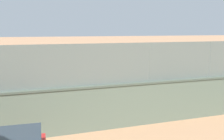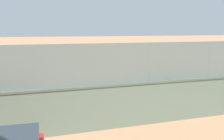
# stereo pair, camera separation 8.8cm
# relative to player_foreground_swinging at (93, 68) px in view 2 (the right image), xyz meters

# --- Properties ---
(ground_plane) EXTENTS (260.00, 260.00, 0.00)m
(ground_plane) POSITION_rel_player_foreground_swinging_xyz_m (-3.85, -3.32, -0.93)
(ground_plane) COLOR tan
(perimeter_wall) EXTENTS (24.88, 0.49, 1.82)m
(perimeter_wall) POSITION_rel_player_foreground_swinging_xyz_m (-2.71, 10.26, -0.02)
(perimeter_wall) COLOR slate
(perimeter_wall) RESTS_ON ground_plane
(fence_panel_on_wall) EXTENTS (24.45, 0.15, 1.62)m
(fence_panel_on_wall) POSITION_rel_player_foreground_swinging_xyz_m (-2.71, 10.26, 1.70)
(fence_panel_on_wall) COLOR slate
(fence_panel_on_wall) RESTS_ON perimeter_wall
(player_foreground_swinging) EXTENTS (0.73, 1.26, 1.58)m
(player_foreground_swinging) POSITION_rel_player_foreground_swinging_xyz_m (0.00, 0.00, 0.00)
(player_foreground_swinging) COLOR #B2B2B2
(player_foreground_swinging) RESTS_ON ground_plane
(player_crossing_court) EXTENTS (0.80, 1.09, 1.72)m
(player_crossing_court) POSITION_rel_player_foreground_swinging_xyz_m (1.05, -4.45, 0.09)
(player_crossing_court) COLOR navy
(player_crossing_court) RESTS_ON ground_plane
(sports_ball) EXTENTS (0.07, 0.07, 0.07)m
(sports_ball) POSITION_rel_player_foreground_swinging_xyz_m (-1.13, 1.56, -0.90)
(sports_ball) COLOR yellow
(sports_ball) RESTS_ON ground_plane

